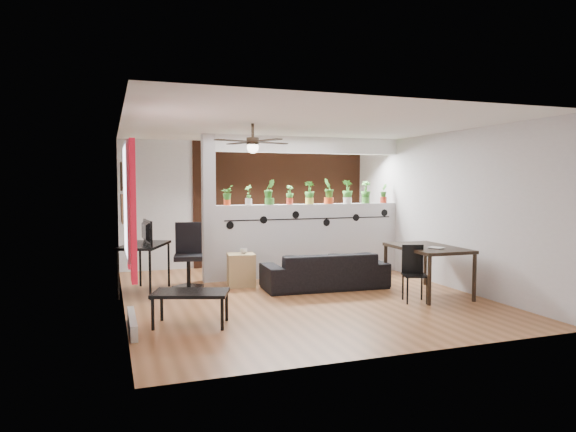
% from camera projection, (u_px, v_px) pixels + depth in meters
% --- Properties ---
extents(room_shell, '(6.30, 7.10, 2.90)m').
position_uv_depth(room_shell, '(298.00, 212.00, 7.97)').
color(room_shell, brown).
rests_on(room_shell, ground).
extents(partition_wall, '(3.60, 0.18, 1.35)m').
position_uv_depth(partition_wall, '(309.00, 240.00, 9.69)').
color(partition_wall, '#BCBCC1').
rests_on(partition_wall, ground).
extents(ceiling_header, '(3.60, 0.18, 0.30)m').
position_uv_depth(ceiling_header, '(310.00, 145.00, 9.57)').
color(ceiling_header, white).
rests_on(ceiling_header, room_shell).
extents(pier_column, '(0.22, 0.20, 2.60)m').
position_uv_depth(pier_column, '(209.00, 208.00, 9.02)').
color(pier_column, '#BCBCC1').
rests_on(pier_column, ground).
extents(brick_panel, '(3.90, 0.05, 2.60)m').
position_uv_depth(brick_panel, '(284.00, 204.00, 11.03)').
color(brick_panel, '#A1512E').
rests_on(brick_panel, ground).
extents(vine_decal, '(3.31, 0.01, 0.30)m').
position_uv_depth(vine_decal, '(311.00, 219.00, 9.57)').
color(vine_decal, black).
rests_on(vine_decal, partition_wall).
extents(window_assembly, '(0.09, 1.30, 1.55)m').
position_uv_depth(window_assembly, '(128.00, 204.00, 5.98)').
color(window_assembly, white).
rests_on(window_assembly, room_shell).
extents(baseboard_heater, '(0.08, 1.00, 0.18)m').
position_uv_depth(baseboard_heater, '(132.00, 323.00, 6.08)').
color(baseboard_heater, beige).
rests_on(baseboard_heater, ground).
extents(corkboard, '(0.03, 0.60, 0.45)m').
position_uv_depth(corkboard, '(122.00, 209.00, 8.01)').
color(corkboard, '#8E6344').
rests_on(corkboard, room_shell).
extents(framed_art, '(0.03, 0.34, 0.44)m').
position_uv_depth(framed_art, '(121.00, 176.00, 7.93)').
color(framed_art, '#8C7259').
rests_on(framed_art, room_shell).
extents(ceiling_fan, '(1.19, 1.19, 0.43)m').
position_uv_depth(ceiling_fan, '(253.00, 144.00, 7.36)').
color(ceiling_fan, black).
rests_on(ceiling_fan, room_shell).
extents(potted_plant_0, '(0.20, 0.21, 0.36)m').
position_uv_depth(potted_plant_0, '(227.00, 195.00, 9.11)').
color(potted_plant_0, '#E7471B').
rests_on(potted_plant_0, partition_wall).
extents(potted_plant_1, '(0.21, 0.22, 0.37)m').
position_uv_depth(potted_plant_1, '(248.00, 194.00, 9.24)').
color(potted_plant_1, silver).
rests_on(potted_plant_1, partition_wall).
extents(potted_plant_2, '(0.26, 0.21, 0.46)m').
position_uv_depth(potted_plant_2, '(269.00, 191.00, 9.37)').
color(potted_plant_2, '#3A812F').
rests_on(potted_plant_2, partition_wall).
extents(potted_plant_3, '(0.20, 0.18, 0.36)m').
position_uv_depth(potted_plant_3, '(290.00, 194.00, 9.50)').
color(potted_plant_3, red).
rests_on(potted_plant_3, partition_wall).
extents(potted_plant_4, '(0.28, 0.27, 0.43)m').
position_uv_depth(potted_plant_4, '(310.00, 192.00, 9.63)').
color(potted_plant_4, '#D0CD49').
rests_on(potted_plant_4, partition_wall).
extents(potted_plant_5, '(0.32, 0.33, 0.48)m').
position_uv_depth(potted_plant_5, '(329.00, 190.00, 9.76)').
color(potted_plant_5, '#E1491A').
rests_on(potted_plant_5, partition_wall).
extents(potted_plant_6, '(0.30, 0.30, 0.45)m').
position_uv_depth(potted_plant_6, '(348.00, 191.00, 9.89)').
color(potted_plant_6, silver).
rests_on(potted_plant_6, partition_wall).
extents(potted_plant_7, '(0.28, 0.26, 0.43)m').
position_uv_depth(potted_plant_7, '(366.00, 192.00, 10.02)').
color(potted_plant_7, '#429235').
rests_on(potted_plant_7, partition_wall).
extents(potted_plant_8, '(0.23, 0.24, 0.38)m').
position_uv_depth(potted_plant_8, '(384.00, 193.00, 10.16)').
color(potted_plant_8, '#B6331D').
rests_on(potted_plant_8, partition_wall).
extents(sofa, '(2.00, 0.88, 0.57)m').
position_uv_depth(sofa, '(325.00, 271.00, 8.53)').
color(sofa, black).
rests_on(sofa, ground).
extents(cube_shelf, '(0.50, 0.45, 0.55)m').
position_uv_depth(cube_shelf, '(241.00, 270.00, 8.69)').
color(cube_shelf, tan).
rests_on(cube_shelf, ground).
extents(cup, '(0.14, 0.14, 0.09)m').
position_uv_depth(cup, '(244.00, 251.00, 8.69)').
color(cup, gray).
rests_on(cup, cube_shelf).
extents(computer_desk, '(0.93, 1.22, 0.78)m').
position_uv_depth(computer_desk, '(144.00, 249.00, 8.13)').
color(computer_desk, black).
rests_on(computer_desk, ground).
extents(monitor, '(0.36, 0.10, 0.20)m').
position_uv_depth(monitor, '(144.00, 237.00, 8.26)').
color(monitor, black).
rests_on(monitor, computer_desk).
extents(office_chair, '(0.56, 0.56, 1.08)m').
position_uv_depth(office_chair, '(189.00, 261.00, 8.42)').
color(office_chair, black).
rests_on(office_chair, ground).
extents(dining_table, '(0.89, 1.41, 0.76)m').
position_uv_depth(dining_table, '(427.00, 251.00, 8.04)').
color(dining_table, black).
rests_on(dining_table, ground).
extents(book, '(0.24, 0.27, 0.02)m').
position_uv_depth(book, '(434.00, 248.00, 7.72)').
color(book, gray).
rests_on(book, dining_table).
extents(folding_chair, '(0.43, 0.43, 0.83)m').
position_uv_depth(folding_chair, '(414.00, 268.00, 7.59)').
color(folding_chair, black).
rests_on(folding_chair, ground).
extents(coffee_table, '(1.02, 0.78, 0.42)m').
position_uv_depth(coffee_table, '(191.00, 295.00, 6.29)').
color(coffee_table, black).
rests_on(coffee_table, ground).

